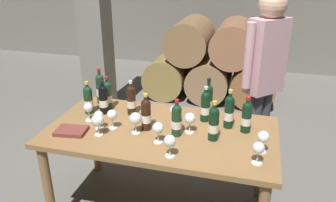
% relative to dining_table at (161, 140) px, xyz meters
% --- Properties ---
extents(barrel_stack, '(1.86, 0.90, 1.15)m').
position_rel_dining_table_xyz_m(barrel_stack, '(0.00, 2.60, -0.15)').
color(barrel_stack, olive).
rests_on(barrel_stack, ground_plane).
extents(stone_pillar, '(0.32, 0.32, 2.60)m').
position_rel_dining_table_xyz_m(stone_pillar, '(-1.30, 1.60, 0.63)').
color(stone_pillar, slate).
rests_on(stone_pillar, ground_plane).
extents(dining_table, '(1.70, 0.90, 0.76)m').
position_rel_dining_table_xyz_m(dining_table, '(0.00, 0.00, 0.00)').
color(dining_table, olive).
rests_on(dining_table, ground_plane).
extents(wine_bottle_0, '(0.07, 0.07, 0.29)m').
position_rel_dining_table_xyz_m(wine_bottle_0, '(-0.54, 0.25, 0.22)').
color(wine_bottle_0, '#19381E').
rests_on(wine_bottle_0, dining_table).
extents(wine_bottle_1, '(0.07, 0.07, 0.27)m').
position_rel_dining_table_xyz_m(wine_bottle_1, '(-0.65, 0.13, 0.21)').
color(wine_bottle_1, '#19381E').
rests_on(wine_bottle_1, dining_table).
extents(wine_bottle_2, '(0.07, 0.07, 0.32)m').
position_rel_dining_table_xyz_m(wine_bottle_2, '(0.29, 0.34, 0.23)').
color(wine_bottle_2, black).
rests_on(wine_bottle_2, dining_table).
extents(wine_bottle_3, '(0.07, 0.07, 0.30)m').
position_rel_dining_table_xyz_m(wine_bottle_3, '(0.48, 0.17, 0.22)').
color(wine_bottle_3, black).
rests_on(wine_bottle_3, dining_table).
extents(wine_bottle_4, '(0.07, 0.07, 0.31)m').
position_rel_dining_table_xyz_m(wine_bottle_4, '(-0.65, 0.35, 0.23)').
color(wine_bottle_4, '#19381E').
rests_on(wine_bottle_4, dining_table).
extents(wine_bottle_5, '(0.07, 0.07, 0.29)m').
position_rel_dining_table_xyz_m(wine_bottle_5, '(-0.11, -0.02, 0.22)').
color(wine_bottle_5, black).
rests_on(wine_bottle_5, dining_table).
extents(wine_bottle_6, '(0.07, 0.07, 0.28)m').
position_rel_dining_table_xyz_m(wine_bottle_6, '(0.61, 0.14, 0.21)').
color(wine_bottle_6, black).
rests_on(wine_bottle_6, dining_table).
extents(wine_bottle_7, '(0.07, 0.07, 0.29)m').
position_rel_dining_table_xyz_m(wine_bottle_7, '(0.39, -0.04, 0.22)').
color(wine_bottle_7, black).
rests_on(wine_bottle_7, dining_table).
extents(wine_bottle_8, '(0.07, 0.07, 0.29)m').
position_rel_dining_table_xyz_m(wine_bottle_8, '(-0.31, 0.20, 0.22)').
color(wine_bottle_8, black).
rests_on(wine_bottle_8, dining_table).
extents(wine_bottle_9, '(0.07, 0.07, 0.29)m').
position_rel_dining_table_xyz_m(wine_bottle_9, '(0.29, 0.24, 0.22)').
color(wine_bottle_9, black).
rests_on(wine_bottle_9, dining_table).
extents(wine_bottle_10, '(0.07, 0.07, 0.29)m').
position_rel_dining_table_xyz_m(wine_bottle_10, '(-0.54, 0.16, 0.22)').
color(wine_bottle_10, black).
rests_on(wine_bottle_10, dining_table).
extents(wine_bottle_11, '(0.07, 0.07, 0.28)m').
position_rel_dining_table_xyz_m(wine_bottle_11, '(0.13, -0.05, 0.21)').
color(wine_bottle_11, '#19381E').
rests_on(wine_bottle_11, dining_table).
extents(wine_glass_0, '(0.08, 0.08, 0.16)m').
position_rel_dining_table_xyz_m(wine_glass_0, '(0.21, 0.01, 0.20)').
color(wine_glass_0, white).
rests_on(wine_glass_0, dining_table).
extents(wine_glass_1, '(0.08, 0.08, 0.16)m').
position_rel_dining_table_xyz_m(wine_glass_1, '(0.08, 0.12, 0.20)').
color(wine_glass_1, white).
rests_on(wine_glass_1, dining_table).
extents(wine_glass_2, '(0.09, 0.09, 0.16)m').
position_rel_dining_table_xyz_m(wine_glass_2, '(-0.16, -0.10, 0.21)').
color(wine_glass_2, white).
rests_on(wine_glass_2, dining_table).
extents(wine_glass_3, '(0.08, 0.08, 0.15)m').
position_rel_dining_table_xyz_m(wine_glass_3, '(0.70, -0.27, 0.20)').
color(wine_glass_3, white).
rests_on(wine_glass_3, dining_table).
extents(wine_glass_4, '(0.09, 0.09, 0.16)m').
position_rel_dining_table_xyz_m(wine_glass_4, '(-0.41, -0.20, 0.21)').
color(wine_glass_4, white).
rests_on(wine_glass_4, dining_table).
extents(wine_glass_5, '(0.08, 0.08, 0.15)m').
position_rel_dining_table_xyz_m(wine_glass_5, '(-0.36, -0.07, 0.20)').
color(wine_glass_5, white).
rests_on(wine_glass_5, dining_table).
extents(wine_glass_6, '(0.07, 0.07, 0.15)m').
position_rel_dining_table_xyz_m(wine_glass_6, '(-0.59, -0.00, 0.20)').
color(wine_glass_6, white).
rests_on(wine_glass_6, dining_table).
extents(wine_glass_7, '(0.08, 0.08, 0.15)m').
position_rel_dining_table_xyz_m(wine_glass_7, '(0.16, -0.34, 0.20)').
color(wine_glass_7, white).
rests_on(wine_glass_7, dining_table).
extents(wine_glass_8, '(0.08, 0.08, 0.15)m').
position_rel_dining_table_xyz_m(wine_glass_8, '(0.73, -0.13, 0.20)').
color(wine_glass_8, white).
rests_on(wine_glass_8, dining_table).
extents(wine_glass_9, '(0.07, 0.07, 0.14)m').
position_rel_dining_table_xyz_m(wine_glass_9, '(-0.45, -0.10, 0.19)').
color(wine_glass_9, white).
rests_on(wine_glass_9, dining_table).
extents(wine_glass_10, '(0.08, 0.08, 0.15)m').
position_rel_dining_table_xyz_m(wine_glass_10, '(0.03, -0.18, 0.20)').
color(wine_glass_10, white).
rests_on(wine_glass_10, dining_table).
extents(tasting_notebook, '(0.24, 0.19, 0.03)m').
position_rel_dining_table_xyz_m(tasting_notebook, '(-0.62, -0.22, 0.11)').
color(tasting_notebook, brown).
rests_on(tasting_notebook, dining_table).
extents(sommelier_presenting, '(0.37, 0.38, 1.72)m').
position_rel_dining_table_xyz_m(sommelier_presenting, '(0.72, 0.75, 0.37)').
color(sommelier_presenting, '#383842').
rests_on(sommelier_presenting, ground_plane).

